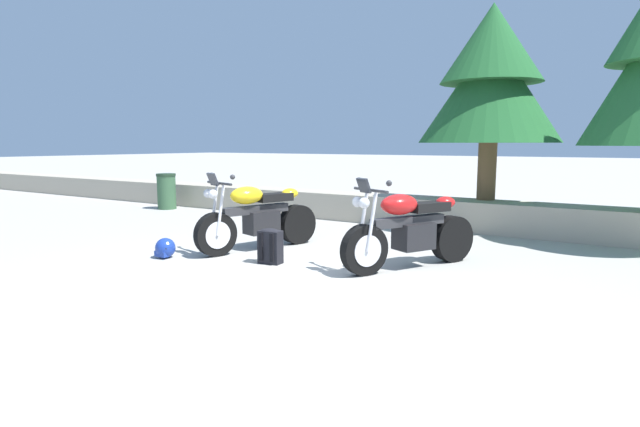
% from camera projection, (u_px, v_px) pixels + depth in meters
% --- Properties ---
extents(ground_plane, '(120.00, 120.00, 0.00)m').
position_uv_depth(ground_plane, '(271.00, 282.00, 5.88)').
color(ground_plane, '#A3A099').
extents(stone_wall, '(36.00, 0.80, 0.55)m').
position_uv_depth(stone_wall, '(424.00, 212.00, 9.85)').
color(stone_wall, '#A89E89').
rests_on(stone_wall, ground).
extents(motorcycle_yellow_near_left, '(0.92, 2.01, 1.18)m').
position_uv_depth(motorcycle_yellow_near_left, '(257.00, 218.00, 7.60)').
color(motorcycle_yellow_near_left, black).
rests_on(motorcycle_yellow_near_left, ground).
extents(motorcycle_red_centre, '(1.14, 1.91, 1.18)m').
position_uv_depth(motorcycle_red_centre, '(409.00, 231.00, 6.47)').
color(motorcycle_red_centre, black).
rests_on(motorcycle_red_centre, ground).
extents(rider_backpack, '(0.32, 0.29, 0.47)m').
position_uv_depth(rider_backpack, '(271.00, 245.00, 6.76)').
color(rider_backpack, black).
rests_on(rider_backpack, ground).
extents(rider_helmet, '(0.28, 0.28, 0.28)m').
position_uv_depth(rider_helmet, '(165.00, 248.00, 7.09)').
color(rider_helmet, navy).
rests_on(rider_helmet, ground).
extents(pine_tree_far_left, '(2.50, 2.50, 3.50)m').
position_uv_depth(pine_tree_far_left, '(491.00, 77.00, 9.14)').
color(pine_tree_far_left, brown).
rests_on(pine_tree_far_left, stone_wall).
extents(trash_bin, '(0.46, 0.46, 0.86)m').
position_uv_depth(trash_bin, '(167.00, 191.00, 12.35)').
color(trash_bin, '#335638').
rests_on(trash_bin, ground).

